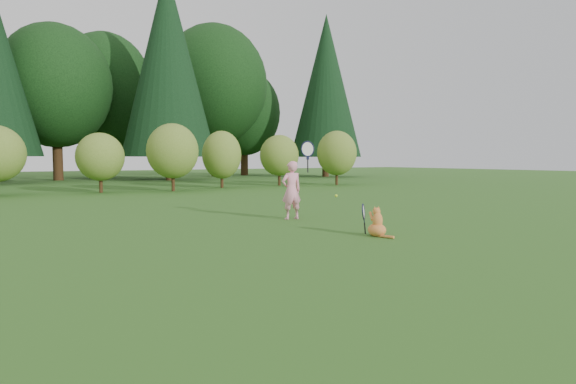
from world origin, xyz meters
TOP-DOWN VIEW (x-y plane):
  - ground at (0.00, 0.00)m, footprint 100.00×100.00m
  - shrub_row at (0.00, 13.00)m, footprint 28.00×3.00m
  - woodland_backdrop at (0.00, 23.00)m, footprint 48.00×10.00m
  - child at (0.89, 1.74)m, footprint 0.74×0.43m
  - cat at (0.89, -1.06)m, footprint 0.48×0.74m
  - tennis_ball at (1.32, 0.67)m, footprint 0.06×0.06m

SIDE VIEW (x-z plane):
  - ground at x=0.00m, z-range 0.00..0.00m
  - cat at x=0.89m, z-range -0.09..0.64m
  - tennis_ball at x=1.32m, z-range 0.56..0.62m
  - child at x=0.89m, z-range -0.30..1.68m
  - shrub_row at x=0.00m, z-range 0.00..2.80m
  - woodland_backdrop at x=0.00m, z-range 0.00..15.00m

